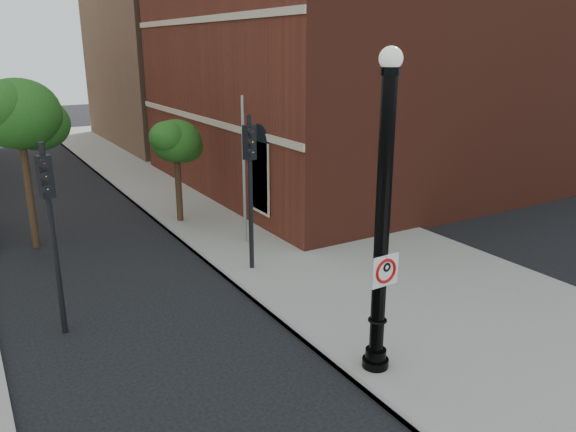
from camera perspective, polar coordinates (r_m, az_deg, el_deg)
ground at (r=11.36m, az=-3.76°, el=-18.05°), size 120.00×120.00×0.00m
sidewalk_right at (r=21.93m, az=-1.73°, el=-0.16°), size 8.00×60.00×0.12m
curb_edge at (r=20.40m, az=-11.48°, el=-1.80°), size 0.10×60.00×0.14m
brick_wall_building at (r=30.08m, az=11.76°, el=16.14°), size 22.30×16.30×12.50m
bg_building_tan_b at (r=43.31m, az=-3.17°, el=17.58°), size 22.00×14.00×14.00m
lamppost at (r=10.98m, az=9.51°, el=-1.91°), size 0.55×0.55×6.51m
no_parking_sign at (r=11.10m, az=9.88°, el=-5.47°), size 0.64×0.08×0.64m
traffic_signal_left at (r=13.47m, az=-23.07°, el=0.69°), size 0.33×0.39×4.53m
traffic_signal_right at (r=16.05m, az=-3.87°, el=4.83°), size 0.34×0.40×4.67m
utility_pole at (r=18.50m, az=-4.50°, el=4.39°), size 0.10×0.10×5.01m
street_tree_a at (r=19.82m, az=-25.59°, el=9.19°), size 3.09×2.79×5.56m
street_tree_c at (r=21.14m, az=-11.28°, el=7.35°), size 2.19×1.98×3.94m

